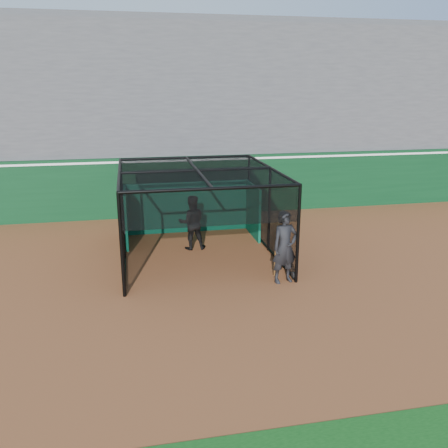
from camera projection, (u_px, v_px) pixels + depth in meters
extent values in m
plane|color=brown|center=(208.00, 299.00, 12.29)|extent=(120.00, 120.00, 0.00)
cube|color=#093317|center=(175.00, 186.00, 19.93)|extent=(50.00, 0.45, 2.50)
cube|color=white|center=(174.00, 160.00, 19.62)|extent=(50.00, 0.50, 0.08)
cube|color=#4C4C4F|center=(165.00, 116.00, 22.84)|extent=(50.00, 7.85, 7.75)
cube|color=#4C4C4F|center=(157.00, 25.00, 24.79)|extent=(50.00, 0.30, 1.20)
cube|color=#085237|center=(188.00, 207.00, 17.67)|extent=(4.61, 0.10, 1.90)
cylinder|color=black|center=(124.00, 289.00, 12.60)|extent=(0.08, 0.22, 0.22)
cylinder|color=black|center=(294.00, 276.00, 13.49)|extent=(0.08, 0.22, 0.22)
cylinder|color=black|center=(125.00, 233.00, 17.38)|extent=(0.08, 0.22, 0.22)
cylinder|color=black|center=(249.00, 226.00, 18.28)|extent=(0.08, 0.22, 0.22)
imported|color=black|center=(192.00, 222.00, 15.81)|extent=(0.91, 0.71, 1.84)
imported|color=black|center=(285.00, 247.00, 13.07)|extent=(0.84, 0.64, 2.06)
cylinder|color=#593819|center=(275.00, 263.00, 13.21)|extent=(0.14, 0.33, 0.84)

